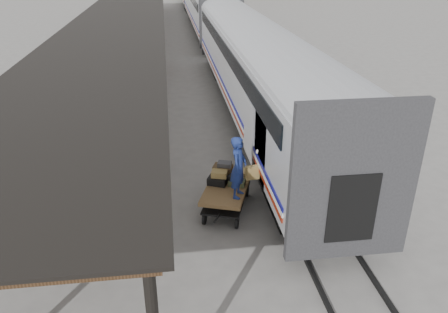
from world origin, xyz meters
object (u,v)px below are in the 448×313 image
Objects in this scene: luggage_tug at (145,63)px; porter at (239,167)px; baggage_cart at (227,192)px; pedestrian at (131,68)px.

porter is at bearing -56.35° from luggage_tug.
luggage_tug is 19.23m from porter.
baggage_cart is 1.37× the size of pedestrian.
pedestrian is (-0.75, -2.79, 0.38)m from luggage_tug.
baggage_cart is at bearing -56.75° from luggage_tug.
baggage_cart is at bearing 92.18° from pedestrian.
porter reaches higher than pedestrian.
luggage_tug is at bearing 118.87° from baggage_cart.
pedestrian is at bearing 123.23° from baggage_cart.
baggage_cart is 15.94m from pedestrian.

